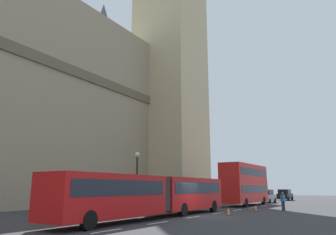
# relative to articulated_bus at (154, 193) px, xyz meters

# --- Properties ---
(ground_plane) EXTENTS (160.00, 160.00, 0.00)m
(ground_plane) POSITION_rel_articulated_bus_xyz_m (3.12, -1.99, -1.75)
(ground_plane) COLOR #333335
(lane_centre_marking) EXTENTS (34.40, 0.16, 0.01)m
(lane_centre_marking) POSITION_rel_articulated_bus_xyz_m (4.43, -1.99, -1.74)
(lane_centre_marking) COLOR silver
(lane_centre_marking) RESTS_ON ground_plane
(articulated_bus) EXTENTS (18.47, 2.54, 2.90)m
(articulated_bus) POSITION_rel_articulated_bus_xyz_m (0.00, 0.00, 0.00)
(articulated_bus) COLOR red
(articulated_bus) RESTS_ON ground_plane
(double_decker_bus) EXTENTS (10.93, 2.54, 4.90)m
(double_decker_bus) POSITION_rel_articulated_bus_xyz_m (19.80, 0.00, 0.96)
(double_decker_bus) COLOR red
(double_decker_bus) RESTS_ON ground_plane
(sedan_lead) EXTENTS (4.40, 1.86, 1.85)m
(sedan_lead) POSITION_rel_articulated_bus_xyz_m (28.60, -0.03, -0.83)
(sedan_lead) COLOR gray
(sedan_lead) RESTS_ON ground_plane
(sedan_trailing) EXTENTS (4.40, 1.86, 1.85)m
(sedan_trailing) POSITION_rel_articulated_bus_xyz_m (39.25, -0.29, -0.83)
(sedan_trailing) COLOR black
(sedan_trailing) RESTS_ON ground_plane
(traffic_cone_west) EXTENTS (0.36, 0.36, 0.58)m
(traffic_cone_west) POSITION_rel_articulated_bus_xyz_m (5.23, -3.51, -1.46)
(traffic_cone_west) COLOR black
(traffic_cone_west) RESTS_ON ground_plane
(traffic_cone_middle) EXTENTS (0.36, 0.36, 0.58)m
(traffic_cone_middle) POSITION_rel_articulated_bus_xyz_m (10.53, -4.04, -1.46)
(traffic_cone_middle) COLOR black
(traffic_cone_middle) RESTS_ON ground_plane
(street_lamp) EXTENTS (0.44, 0.44, 5.27)m
(street_lamp) POSITION_rel_articulated_bus_xyz_m (3.79, 4.51, 1.31)
(street_lamp) COLOR black
(street_lamp) RESTS_ON ground_plane
(pedestrian_near_cones) EXTENTS (0.43, 0.46, 1.69)m
(pedestrian_near_cones) POSITION_rel_articulated_bus_xyz_m (12.79, -5.99, -0.83)
(pedestrian_near_cones) COLOR #262D4C
(pedestrian_near_cones) RESTS_ON ground_plane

